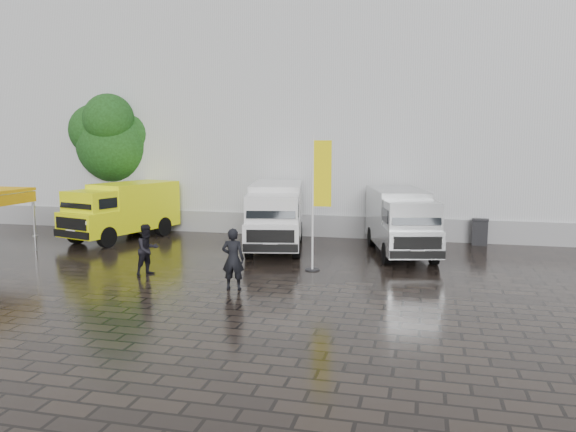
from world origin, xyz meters
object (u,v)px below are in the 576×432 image
van_yellow (122,212)px  wheelie_bin (480,232)px  van_white (276,217)px  flagpole (318,196)px  person_tent (148,250)px  person_front (233,259)px  van_silver (401,223)px

van_yellow → wheelie_bin: size_ratio=4.85×
van_white → flagpole: size_ratio=1.32×
person_tent → van_white: bearing=0.1°
person_front → flagpole: bearing=-129.0°
flagpole → person_tent: flagpole is taller
van_yellow → flagpole: (9.68, -3.92, 1.29)m
person_front → van_yellow: bearing=-47.7°
van_silver → person_tent: van_silver is taller
van_yellow → wheelie_bin: (15.51, 2.43, -0.69)m
van_silver → van_yellow: bearing=164.0°
van_silver → person_tent: 9.64m
flagpole → van_silver: bearing=53.1°
flagpole → person_tent: 5.93m
flagpole → wheelie_bin: 8.85m
van_silver → person_front: (-4.60, -6.50, -0.32)m
flagpole → person_front: bearing=-123.4°
van_yellow → flagpole: bearing=-5.8°
van_silver → person_front: van_silver is taller
flagpole → person_tent: size_ratio=2.72×
flagpole → van_white: bearing=124.6°
wheelie_bin → person_front: (-7.82, -9.36, 0.36)m
flagpole → person_tent: (-5.34, -1.95, -1.70)m
van_white → van_silver: van_white is taller
van_white → wheelie_bin: 8.75m
person_tent → flagpole: bearing=-41.5°
van_white → wheelie_bin: (8.24, 2.87, -0.76)m
van_white → person_front: 6.52m
wheelie_bin → van_white: bearing=-154.3°
wheelie_bin → person_front: bearing=-123.4°
flagpole → person_tent: bearing=-159.9°
person_front → van_white: bearing=-92.0°
van_silver → flagpole: flagpole is taller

